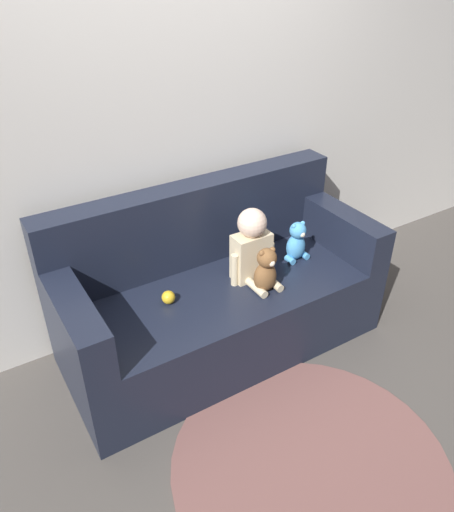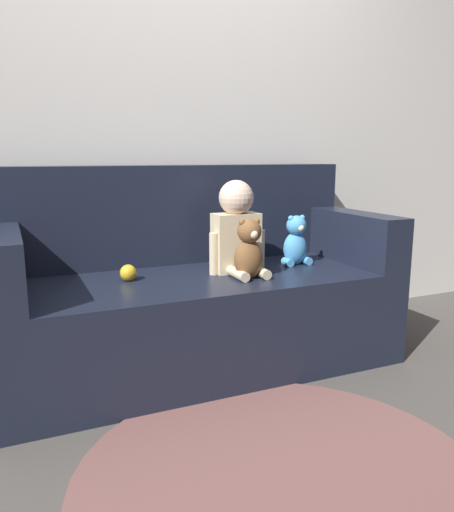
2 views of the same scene
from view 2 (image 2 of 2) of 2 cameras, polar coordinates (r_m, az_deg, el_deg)
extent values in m
plane|color=#4C4742|center=(2.55, -3.14, -12.10)|extent=(12.00, 12.00, 0.00)
cube|color=silver|center=(2.82, -7.16, 17.09)|extent=(8.00, 0.05, 2.60)
cube|color=black|center=(2.47, -3.20, -7.22)|extent=(1.88, 0.82, 0.46)
cube|color=black|center=(2.66, -5.75, 4.79)|extent=(1.88, 0.18, 0.51)
cube|color=black|center=(2.23, -24.40, -0.62)|extent=(0.16, 0.82, 0.27)
cube|color=black|center=(2.79, 13.45, 2.34)|extent=(0.16, 0.82, 0.27)
cube|color=beige|center=(2.42, 1.03, 1.54)|extent=(0.22, 0.12, 0.29)
sphere|color=beige|center=(2.40, 1.05, 6.69)|extent=(0.17, 0.17, 0.17)
cylinder|color=beige|center=(2.30, 1.26, -2.04)|extent=(0.05, 0.16, 0.05)
cylinder|color=beige|center=(2.35, 3.71, -1.78)|extent=(0.05, 0.16, 0.05)
cylinder|color=beige|center=(2.37, -1.53, 0.24)|extent=(0.04, 0.04, 0.20)
cylinder|color=beige|center=(2.47, 3.83, 0.69)|extent=(0.04, 0.04, 0.20)
ellipsoid|color=brown|center=(2.29, 2.45, -0.35)|extent=(0.14, 0.11, 0.18)
sphere|color=brown|center=(2.26, 2.57, 2.86)|extent=(0.11, 0.11, 0.11)
sphere|color=brown|center=(2.24, 1.74, 3.86)|extent=(0.03, 0.03, 0.03)
sphere|color=brown|center=(2.27, 3.40, 3.96)|extent=(0.03, 0.03, 0.03)
sphere|color=beige|center=(2.22, 3.08, 2.49)|extent=(0.04, 0.04, 0.04)
ellipsoid|color=#4C9EDB|center=(2.61, 7.78, 0.86)|extent=(0.13, 0.10, 0.17)
sphere|color=#4C9EDB|center=(2.59, 7.93, 3.47)|extent=(0.10, 0.10, 0.10)
sphere|color=#4C9EDB|center=(2.56, 7.32, 4.29)|extent=(0.03, 0.03, 0.03)
sphere|color=#4C9EDB|center=(2.60, 8.59, 4.35)|extent=(0.03, 0.03, 0.03)
sphere|color=beige|center=(2.55, 8.42, 3.18)|extent=(0.04, 0.04, 0.04)
cylinder|color=#4C9EDB|center=(2.58, 6.95, -0.71)|extent=(0.04, 0.07, 0.04)
cylinder|color=#4C9EDB|center=(2.63, 9.02, -0.50)|extent=(0.04, 0.07, 0.04)
sphere|color=gold|center=(2.30, -11.24, -1.87)|extent=(0.08, 0.08, 0.08)
cylinder|color=brown|center=(1.76, 6.39, -23.89)|extent=(1.35, 1.35, 0.01)
camera|label=1|loc=(1.21, -118.51, 66.35)|focal=35.00mm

